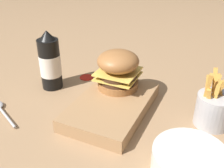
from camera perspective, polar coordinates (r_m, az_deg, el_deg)
name	(u,v)px	position (r m, az deg, el deg)	size (l,w,h in m)	color
ground_plane	(86,117)	(0.72, -5.76, -7.23)	(6.00, 6.00, 0.00)	#9E7A56
serving_board	(112,106)	(0.73, 0.00, -4.73)	(0.29, 0.18, 0.04)	#A37A51
burger	(118,69)	(0.75, 1.32, 3.21)	(0.12, 0.12, 0.11)	#9E6638
ketchup_bottle	(50,63)	(0.84, -13.33, 4.56)	(0.07, 0.07, 0.19)	black
fries_basket	(214,109)	(0.71, 21.26, -5.00)	(0.09, 0.09, 0.15)	#B7B7BC
side_bowl	(189,161)	(0.58, 16.51, -15.69)	(0.15, 0.15, 0.05)	silver
ketchup_puddle	(87,77)	(0.92, -5.56, 1.51)	(0.05, 0.05, 0.00)	#B21E14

